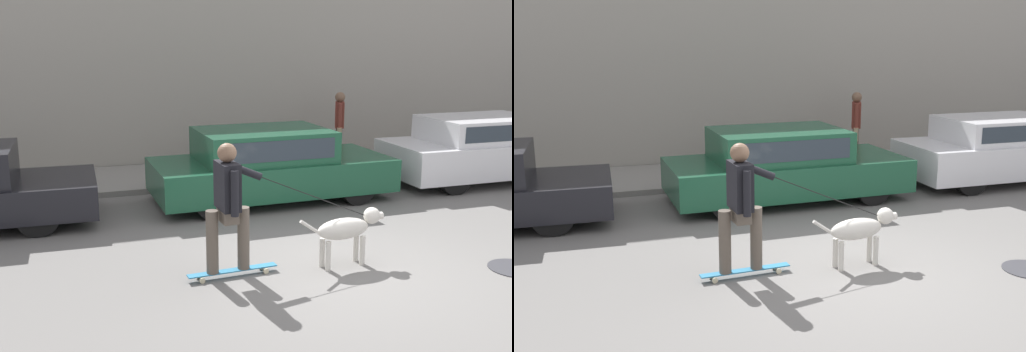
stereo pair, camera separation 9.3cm
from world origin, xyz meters
TOP-DOWN VIEW (x-y plane):
  - ground_plane at (0.00, 0.00)m, footprint 36.00×36.00m
  - back_wall at (0.00, 7.08)m, footprint 32.00×0.30m
  - sidewalk_curb at (0.00, 5.77)m, footprint 30.00×2.28m
  - parked_car_1 at (0.20, 3.51)m, footprint 4.26×1.89m
  - parked_car_2 at (4.91, 3.52)m, footprint 4.26×1.79m
  - dog at (0.06, 0.21)m, footprint 1.22×0.34m
  - skateboarder at (-1.48, 0.31)m, footprint 2.44×0.62m
  - pedestrian_with_bag at (2.73, 5.80)m, footprint 0.38×0.62m

SIDE VIEW (x-z plane):
  - ground_plane at x=0.00m, z-range 0.00..0.00m
  - sidewalk_curb at x=0.00m, z-range 0.00..0.10m
  - dog at x=0.06m, z-range 0.12..0.85m
  - parked_car_1 at x=0.20m, z-range -0.02..1.28m
  - parked_car_2 at x=4.91m, z-range -0.01..1.32m
  - skateboarder at x=-1.48m, z-range 0.11..1.79m
  - pedestrian_with_bag at x=2.73m, z-range 0.19..1.77m
  - back_wall at x=0.00m, z-range 0.00..5.42m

